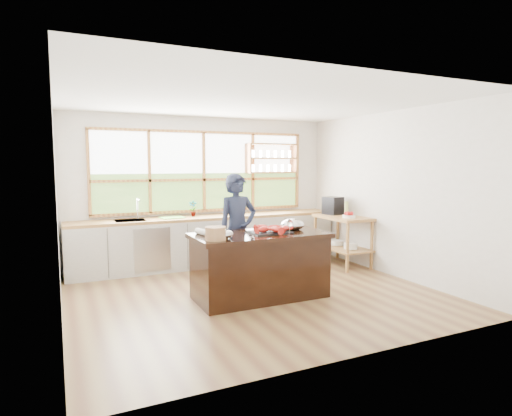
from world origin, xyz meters
TOP-DOWN VIEW (x-y plane):
  - ground_plane at (0.00, 0.00)m, footprint 5.00×5.00m
  - room_shell at (0.02, 0.51)m, footprint 5.02×4.52m
  - back_counter at (-0.02, 1.94)m, footprint 4.90×0.63m
  - right_shelf_unit at (2.19, 0.89)m, footprint 0.62×1.10m
  - island at (0.00, -0.20)m, footprint 1.85×0.90m
  - cook at (-0.06, 0.46)m, footprint 0.66×0.46m
  - potted_plant at (-0.29, 2.00)m, footprint 0.18×0.15m
  - cutting_board at (-0.68, 1.94)m, footprint 0.42×0.33m
  - espresso_machine at (2.19, 1.21)m, footprint 0.35×0.36m
  - wine_bottle at (2.24, 0.86)m, footprint 0.07×0.07m
  - fruit_bowl at (2.14, 0.65)m, footprint 0.23×0.23m
  - slate_board at (0.14, -0.21)m, footprint 0.56×0.41m
  - lobster_pile at (0.16, -0.24)m, footprint 0.52×0.48m
  - mixing_bowl_left at (-0.62, -0.38)m, footprint 0.28×0.28m
  - mixing_bowl_right at (0.57, -0.09)m, footprint 0.34×0.34m
  - wine_glass at (0.26, -0.55)m, footprint 0.08×0.08m
  - wicker_basket at (-0.73, -0.44)m, footprint 0.26×0.26m
  - parchment_roll at (-0.76, -0.01)m, footprint 0.14×0.31m

SIDE VIEW (x-z plane):
  - ground_plane at x=0.00m, z-range 0.00..0.00m
  - island at x=0.00m, z-range 0.00..0.90m
  - back_counter at x=-0.02m, z-range 0.00..0.90m
  - right_shelf_unit at x=2.19m, z-range 0.15..1.05m
  - cook at x=-0.06m, z-range 0.00..1.70m
  - cutting_board at x=-0.68m, z-range 0.90..0.91m
  - slate_board at x=0.14m, z-range 0.90..0.92m
  - parchment_roll at x=-0.76m, z-range 0.90..0.98m
  - fruit_bowl at x=2.14m, z-range 0.89..1.00m
  - lobster_pile at x=0.16m, z-range 0.92..1.00m
  - mixing_bowl_left at x=-0.62m, z-range 0.89..1.02m
  - mixing_bowl_right at x=0.57m, z-range 0.89..1.05m
  - wicker_basket at x=-0.73m, z-range 0.90..1.07m
  - wine_bottle at x=2.24m, z-range 0.90..1.17m
  - potted_plant at x=-0.29m, z-range 0.90..1.19m
  - wine_glass at x=0.26m, z-range 0.95..1.17m
  - espresso_machine at x=2.19m, z-range 0.90..1.23m
  - room_shell at x=0.02m, z-range 0.40..3.11m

